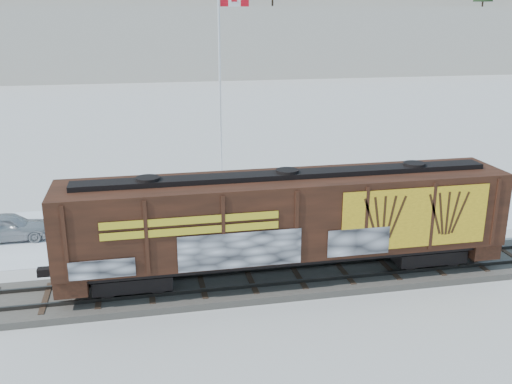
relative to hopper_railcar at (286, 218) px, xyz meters
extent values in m
plane|color=white|center=(-1.49, 0.01, -2.85)|extent=(500.00, 500.00, 0.00)
cube|color=#59544C|center=(-1.49, 0.01, -2.71)|extent=(50.00, 3.40, 0.28)
cube|color=#33302D|center=(-1.49, -0.71, -2.50)|extent=(50.00, 0.10, 0.15)
cube|color=#33302D|center=(-1.49, 0.73, -2.50)|extent=(50.00, 0.10, 0.15)
cube|color=white|center=(-1.49, 7.51, -2.84)|extent=(40.00, 8.00, 0.03)
cube|color=white|center=(-1.49, 95.01, 3.15)|extent=(360.00, 40.00, 12.00)
cube|color=white|center=(-1.49, 125.01, 9.15)|extent=(360.00, 40.00, 24.00)
cube|color=black|center=(-6.18, 0.01, -1.97)|extent=(3.00, 2.00, 0.90)
cube|color=black|center=(6.17, 0.01, -1.97)|extent=(3.00, 2.00, 0.90)
cylinder|color=black|center=(-7.13, -0.77, -1.97)|extent=(0.90, 0.12, 0.90)
cube|color=black|center=(0.00, 0.01, -1.45)|extent=(17.95, 2.40, 0.25)
cube|color=#3C1B10|center=(0.00, 0.01, 0.19)|extent=(17.95, 3.00, 3.03)
cube|color=black|center=(0.00, 0.01, 1.81)|extent=(16.51, 0.90, 0.20)
cube|color=yellow|center=(4.84, -1.53, 0.19)|extent=(6.10, 0.03, 2.45)
cube|color=gold|center=(-3.95, -1.53, 0.54)|extent=(6.46, 0.02, 0.70)
cube|color=silver|center=(-2.16, -1.54, -0.57)|extent=(4.67, 0.03, 1.40)
cylinder|color=silver|center=(-0.54, 14.55, -2.75)|extent=(0.90, 0.90, 0.20)
cylinder|color=silver|center=(-0.54, 14.55, 3.31)|extent=(0.14, 0.14, 12.33)
imported|color=#A6A9AE|center=(-12.21, 7.27, -2.14)|extent=(4.05, 1.69, 1.37)
imported|color=silver|center=(3.03, 8.41, -1.97)|extent=(5.44, 3.75, 1.70)
imported|color=black|center=(2.93, 7.97, -2.05)|extent=(5.77, 3.95, 1.55)
camera|label=1|loc=(-5.55, -20.85, 7.82)|focal=40.00mm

